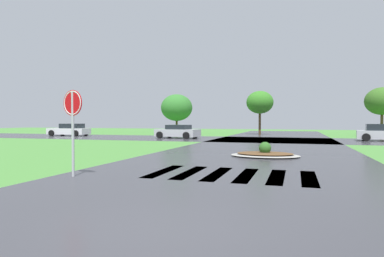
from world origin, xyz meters
TOP-DOWN VIEW (x-y plane):
  - ground_plane at (0.00, 0.00)m, footprint 120.00×120.00m
  - asphalt_roadway at (0.00, 10.00)m, footprint 10.18×80.00m
  - asphalt_cross_road at (0.00, 25.01)m, footprint 90.00×9.16m
  - crosswalk_stripes at (0.00, 5.72)m, footprint 4.95×2.86m
  - stop_sign at (-4.42, 3.95)m, footprint 0.75×0.19m
  - median_island at (0.53, 11.23)m, footprint 3.15×2.18m
  - car_dark_suv at (8.74, 25.97)m, footprint 4.38×2.54m
  - car_blue_compact at (-8.81, 25.14)m, footprint 4.31×2.57m
  - car_white_sedan at (-21.87, 26.28)m, footprint 4.47×2.42m
  - background_treeline at (4.19, 36.93)m, footprint 40.43×5.75m

SIDE VIEW (x-z plane):
  - ground_plane at x=0.00m, z-range -0.10..0.00m
  - asphalt_roadway at x=0.00m, z-range 0.00..0.01m
  - asphalt_cross_road at x=0.00m, z-range 0.00..0.01m
  - crosswalk_stripes at x=0.00m, z-range 0.00..0.01m
  - median_island at x=0.53m, z-range -0.21..0.47m
  - car_blue_compact at x=-8.81m, z-range -0.02..1.24m
  - car_white_sedan at x=-21.87m, z-range -0.04..1.30m
  - car_dark_suv at x=8.74m, z-range -0.04..1.35m
  - stop_sign at x=-4.42m, z-range 0.63..3.19m
  - background_treeline at x=4.19m, z-range 0.80..6.86m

